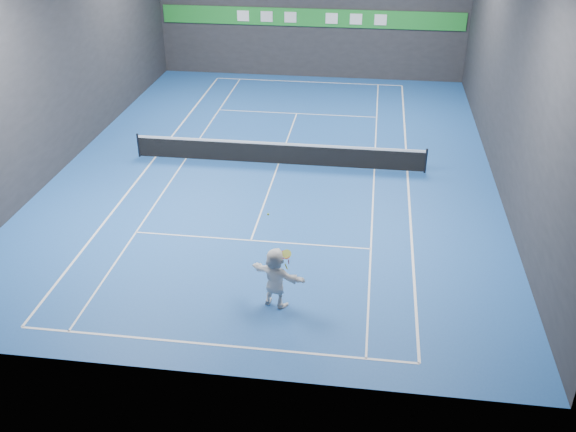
# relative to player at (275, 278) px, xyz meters

# --- Properties ---
(ground) EXTENTS (26.00, 26.00, 0.00)m
(ground) POSITION_rel_player_xyz_m (-1.40, 9.88, -0.95)
(ground) COLOR #1C4D9C
(ground) RESTS_ON ground
(wall_front) EXTENTS (18.00, 0.10, 9.00)m
(wall_front) POSITION_rel_player_xyz_m (-1.40, -3.12, 3.55)
(wall_front) COLOR #252528
(wall_front) RESTS_ON ground
(wall_left) EXTENTS (0.10, 26.00, 9.00)m
(wall_left) POSITION_rel_player_xyz_m (-10.40, 9.88, 3.55)
(wall_left) COLOR #252528
(wall_left) RESTS_ON ground
(wall_right) EXTENTS (0.10, 26.00, 9.00)m
(wall_right) POSITION_rel_player_xyz_m (7.60, 9.88, 3.55)
(wall_right) COLOR #252528
(wall_right) RESTS_ON ground
(baseline_near) EXTENTS (10.98, 0.08, 0.01)m
(baseline_near) POSITION_rel_player_xyz_m (-1.40, -2.01, -0.95)
(baseline_near) COLOR white
(baseline_near) RESTS_ON ground
(baseline_far) EXTENTS (10.98, 0.08, 0.01)m
(baseline_far) POSITION_rel_player_xyz_m (-1.40, 21.77, -0.95)
(baseline_far) COLOR white
(baseline_far) RESTS_ON ground
(sideline_doubles_left) EXTENTS (0.08, 23.78, 0.01)m
(sideline_doubles_left) POSITION_rel_player_xyz_m (-6.89, 9.88, -0.95)
(sideline_doubles_left) COLOR white
(sideline_doubles_left) RESTS_ON ground
(sideline_doubles_right) EXTENTS (0.08, 23.78, 0.01)m
(sideline_doubles_right) POSITION_rel_player_xyz_m (4.09, 9.88, -0.95)
(sideline_doubles_right) COLOR white
(sideline_doubles_right) RESTS_ON ground
(sideline_singles_left) EXTENTS (0.06, 23.78, 0.01)m
(sideline_singles_left) POSITION_rel_player_xyz_m (-5.51, 9.88, -0.95)
(sideline_singles_left) COLOR white
(sideline_singles_left) RESTS_ON ground
(sideline_singles_right) EXTENTS (0.06, 23.78, 0.01)m
(sideline_singles_right) POSITION_rel_player_xyz_m (2.71, 9.88, -0.95)
(sideline_singles_right) COLOR white
(sideline_singles_right) RESTS_ON ground
(service_line_near) EXTENTS (8.23, 0.06, 0.01)m
(service_line_near) POSITION_rel_player_xyz_m (-1.40, 3.48, -0.95)
(service_line_near) COLOR white
(service_line_near) RESTS_ON ground
(service_line_far) EXTENTS (8.23, 0.06, 0.01)m
(service_line_far) POSITION_rel_player_xyz_m (-1.40, 16.28, -0.95)
(service_line_far) COLOR white
(service_line_far) RESTS_ON ground
(center_service_line) EXTENTS (0.06, 12.80, 0.01)m
(center_service_line) POSITION_rel_player_xyz_m (-1.40, 9.88, -0.95)
(center_service_line) COLOR white
(center_service_line) RESTS_ON ground
(player) EXTENTS (1.84, 1.20, 1.90)m
(player) POSITION_rel_player_xyz_m (0.00, 0.00, 0.00)
(player) COLOR white
(player) RESTS_ON ground
(tennis_ball) EXTENTS (0.06, 0.06, 0.06)m
(tennis_ball) POSITION_rel_player_xyz_m (-0.18, -0.02, 2.08)
(tennis_ball) COLOR #C8F528
(tennis_ball) RESTS_ON player
(tennis_net) EXTENTS (12.50, 0.10, 1.07)m
(tennis_net) POSITION_rel_player_xyz_m (-1.40, 9.88, -0.41)
(tennis_net) COLOR black
(tennis_net) RESTS_ON ground
(sponsor_banner) EXTENTS (17.64, 0.11, 1.00)m
(sponsor_banner) POSITION_rel_player_xyz_m (-1.40, 22.81, 2.55)
(sponsor_banner) COLOR #1E892B
(sponsor_banner) RESTS_ON wall_back
(tennis_racket) EXTENTS (0.42, 0.37, 0.67)m
(tennis_racket) POSITION_rel_player_xyz_m (0.30, 0.05, 0.72)
(tennis_racket) COLOR red
(tennis_racket) RESTS_ON player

